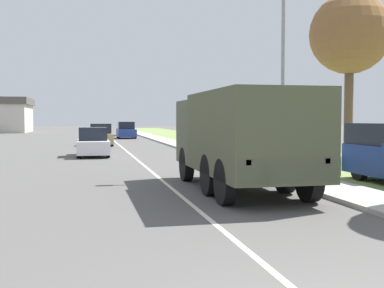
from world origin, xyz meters
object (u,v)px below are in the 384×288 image
(car_fourth_ahead, at_px, (125,129))
(car_nearest_ahead, at_px, (93,143))
(car_second_ahead, at_px, (101,136))
(car_third_ahead, at_px, (126,131))
(lamp_post, at_px, (278,53))
(military_truck, at_px, (241,135))

(car_fourth_ahead, bearing_deg, car_nearest_ahead, -97.58)
(car_second_ahead, relative_size, car_third_ahead, 1.10)
(car_nearest_ahead, bearing_deg, car_fourth_ahead, 82.42)
(car_nearest_ahead, distance_m, lamp_post, 12.75)
(lamp_post, bearing_deg, car_fourth_ahead, 93.26)
(car_nearest_ahead, height_order, car_fourth_ahead, car_fourth_ahead)
(military_truck, relative_size, car_nearest_ahead, 1.72)
(car_third_ahead, distance_m, lamp_post, 33.92)
(military_truck, bearing_deg, car_nearest_ahead, 106.12)
(military_truck, relative_size, car_fourth_ahead, 1.77)
(lamp_post, bearing_deg, military_truck, -125.43)
(car_second_ahead, bearing_deg, car_third_ahead, 76.94)
(car_fourth_ahead, bearing_deg, car_second_ahead, -99.39)
(car_second_ahead, distance_m, car_third_ahead, 13.18)
(car_second_ahead, xyz_separation_m, car_fourth_ahead, (3.58, 21.62, -0.00))
(car_second_ahead, height_order, lamp_post, lamp_post)
(car_third_ahead, relative_size, lamp_post, 0.52)
(car_third_ahead, bearing_deg, car_nearest_ahead, -98.96)
(military_truck, distance_m, car_nearest_ahead, 14.52)
(military_truck, bearing_deg, car_second_ahead, 97.70)
(military_truck, xyz_separation_m, car_nearest_ahead, (-4.02, 13.92, -0.91))
(car_fourth_ahead, xyz_separation_m, lamp_post, (2.41, -42.35, 3.79))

